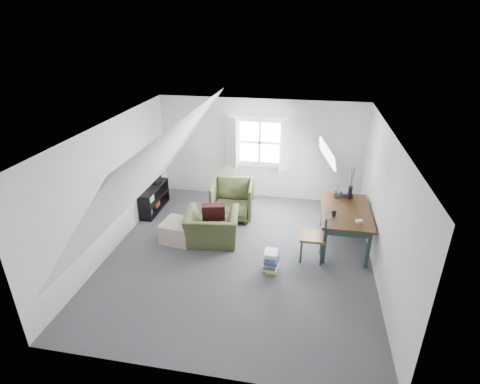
% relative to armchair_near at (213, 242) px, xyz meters
% --- Properties ---
extents(floor, '(5.50, 5.50, 0.00)m').
position_rel_armchair_near_xyz_m(floor, '(0.63, -0.37, 0.00)').
color(floor, '#454549').
rests_on(floor, ground).
extents(ceiling, '(5.50, 5.50, 0.00)m').
position_rel_armchair_near_xyz_m(ceiling, '(0.63, -0.37, 2.50)').
color(ceiling, white).
rests_on(ceiling, wall_back).
extents(wall_back, '(5.00, 0.00, 5.00)m').
position_rel_armchair_near_xyz_m(wall_back, '(0.63, 2.38, 1.25)').
color(wall_back, silver).
rests_on(wall_back, ground).
extents(wall_front, '(5.00, 0.00, 5.00)m').
position_rel_armchair_near_xyz_m(wall_front, '(0.63, -3.12, 1.25)').
color(wall_front, silver).
rests_on(wall_front, ground).
extents(wall_left, '(0.00, 5.50, 5.50)m').
position_rel_armchair_near_xyz_m(wall_left, '(-1.87, -0.37, 1.25)').
color(wall_left, silver).
rests_on(wall_left, ground).
extents(wall_right, '(0.00, 5.50, 5.50)m').
position_rel_armchair_near_xyz_m(wall_right, '(3.13, -0.37, 1.25)').
color(wall_right, silver).
rests_on(wall_right, ground).
extents(slope_left, '(3.19, 5.50, 4.48)m').
position_rel_armchair_near_xyz_m(slope_left, '(-0.92, -0.37, 1.78)').
color(slope_left, white).
rests_on(slope_left, wall_left).
extents(slope_right, '(3.19, 5.50, 4.48)m').
position_rel_armchair_near_xyz_m(slope_right, '(2.18, -0.37, 1.78)').
color(slope_right, white).
rests_on(slope_right, wall_right).
extents(dormer_window, '(1.71, 0.35, 1.30)m').
position_rel_armchair_near_xyz_m(dormer_window, '(0.63, 2.30, 1.45)').
color(dormer_window, white).
rests_on(dormer_window, wall_back).
extents(skylight, '(0.35, 0.75, 0.47)m').
position_rel_armchair_near_xyz_m(skylight, '(2.18, 0.93, 1.75)').
color(skylight, white).
rests_on(skylight, slope_right).
extents(armchair_near, '(1.16, 1.04, 0.68)m').
position_rel_armchair_near_xyz_m(armchair_near, '(0.00, 0.00, 0.00)').
color(armchair_near, '#3B4222').
rests_on(armchair_near, floor).
extents(armchair_far, '(1.01, 1.04, 0.87)m').
position_rel_armchair_near_xyz_m(armchair_far, '(0.18, 1.15, 0.00)').
color(armchair_far, '#3B4222').
rests_on(armchair_far, floor).
extents(throw_pillow, '(0.51, 0.36, 0.48)m').
position_rel_armchair_near_xyz_m(throw_pillow, '(0.00, 0.15, 0.59)').
color(throw_pillow, '#330D13').
rests_on(throw_pillow, armchair_near).
extents(ottoman, '(0.70, 0.70, 0.41)m').
position_rel_armchair_near_xyz_m(ottoman, '(-0.71, -0.05, 0.21)').
color(ottoman, tan).
rests_on(ottoman, floor).
extents(dining_table, '(0.95, 1.59, 0.79)m').
position_rel_armchair_near_xyz_m(dining_table, '(2.62, 0.38, 0.69)').
color(dining_table, '#35200F').
rests_on(dining_table, floor).
extents(demijohn, '(0.20, 0.20, 0.29)m').
position_rel_armchair_near_xyz_m(demijohn, '(2.47, 0.83, 0.91)').
color(demijohn, silver).
rests_on(demijohn, dining_table).
extents(vase_twigs, '(0.09, 0.10, 0.69)m').
position_rel_armchair_near_xyz_m(vase_twigs, '(2.72, 0.93, 0.95)').
color(vase_twigs, black).
rests_on(vase_twigs, dining_table).
extents(cup, '(0.12, 0.12, 0.09)m').
position_rel_armchair_near_xyz_m(cup, '(2.37, 0.08, 0.79)').
color(cup, black).
rests_on(cup, dining_table).
extents(paper_box, '(0.14, 0.12, 0.04)m').
position_rel_armchair_near_xyz_m(paper_box, '(2.82, -0.07, 0.81)').
color(paper_box, white).
rests_on(paper_box, dining_table).
extents(dining_chair_far, '(0.42, 0.42, 0.89)m').
position_rel_armchair_near_xyz_m(dining_chair_far, '(2.60, 1.08, 0.46)').
color(dining_chair_far, brown).
rests_on(dining_chair_far, floor).
extents(dining_chair_near, '(0.46, 0.46, 0.98)m').
position_rel_armchair_near_xyz_m(dining_chair_near, '(2.04, -0.23, 0.51)').
color(dining_chair_near, brown).
rests_on(dining_chair_near, floor).
extents(media_shelf, '(0.39, 1.18, 0.60)m').
position_rel_armchair_near_xyz_m(media_shelf, '(-1.76, 1.10, 0.27)').
color(media_shelf, black).
rests_on(media_shelf, floor).
extents(electronics_box, '(0.24, 0.31, 0.22)m').
position_rel_armchair_near_xyz_m(electronics_box, '(-1.76, 1.39, 0.70)').
color(electronics_box, black).
rests_on(electronics_box, media_shelf).
extents(magazine_stack, '(0.30, 0.36, 0.40)m').
position_rel_armchair_near_xyz_m(magazine_stack, '(1.29, -0.76, 0.20)').
color(magazine_stack, '#B29933').
rests_on(magazine_stack, floor).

